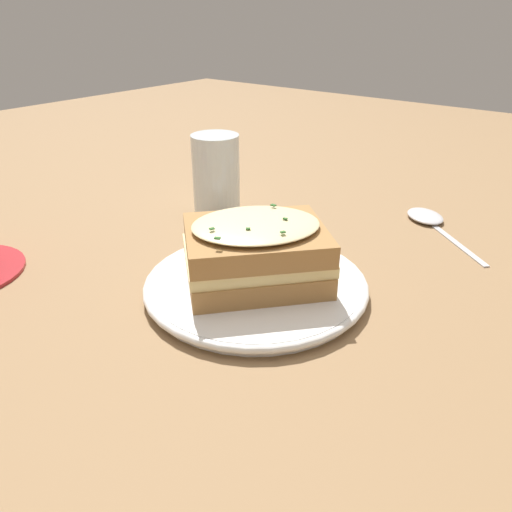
{
  "coord_description": "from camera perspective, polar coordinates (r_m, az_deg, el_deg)",
  "views": [
    {
      "loc": [
        0.36,
        0.28,
        0.28
      ],
      "look_at": [
        0.0,
        0.0,
        0.04
      ],
      "focal_mm": 35.0,
      "sensor_mm": 36.0,
      "label": 1
    }
  ],
  "objects": [
    {
      "name": "dinner_plate",
      "position": [
        0.53,
        -0.0,
        -3.36
      ],
      "size": [
        0.24,
        0.24,
        0.01
      ],
      "color": "white",
      "rests_on": "ground_plane"
    },
    {
      "name": "water_glass",
      "position": [
        0.73,
        -4.58,
        9.29
      ],
      "size": [
        0.07,
        0.07,
        0.11
      ],
      "primitive_type": "cylinder",
      "color": "silver",
      "rests_on": "ground_plane"
    },
    {
      "name": "spoon",
      "position": [
        0.75,
        19.11,
        4.04
      ],
      "size": [
        0.14,
        0.15,
        0.01
      ],
      "rotation": [
        0.0,
        0.0,
        2.43
      ],
      "color": "silver",
      "rests_on": "ground_plane"
    },
    {
      "name": "ground_plane",
      "position": [
        0.54,
        -0.01,
        -4.04
      ],
      "size": [
        2.4,
        2.4,
        0.0
      ],
      "primitive_type": "plane",
      "color": "olive"
    },
    {
      "name": "sandwich",
      "position": [
        0.51,
        -0.23,
        0.46
      ],
      "size": [
        0.18,
        0.18,
        0.07
      ],
      "rotation": [
        0.0,
        0.0,
        2.42
      ],
      "color": "#A37542",
      "rests_on": "dinner_plate"
    }
  ]
}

